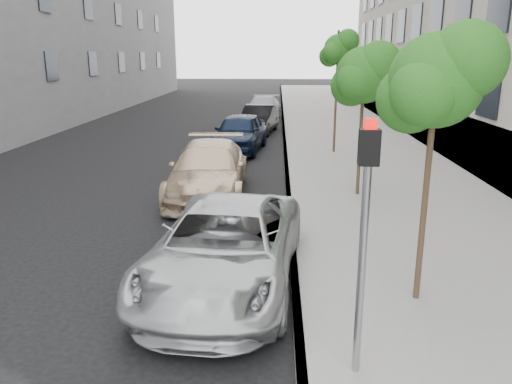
# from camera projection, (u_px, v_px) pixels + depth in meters

# --- Properties ---
(ground) EXTENTS (160.00, 160.00, 0.00)m
(ground) POSITION_uv_depth(u_px,v_px,m) (218.00, 351.00, 7.17)
(ground) COLOR black
(ground) RESTS_ON ground
(sidewalk) EXTENTS (6.40, 72.00, 0.14)m
(sidewalk) POSITION_uv_depth(u_px,v_px,m) (335.00, 123.00, 30.08)
(sidewalk) COLOR gray
(sidewalk) RESTS_ON ground
(curb) EXTENTS (0.15, 72.00, 0.14)m
(curb) POSITION_uv_depth(u_px,v_px,m) (283.00, 123.00, 30.21)
(curb) COLOR #9E9B93
(curb) RESTS_ON ground
(tree_near) EXTENTS (1.76, 1.56, 4.46)m
(tree_near) POSITION_uv_depth(u_px,v_px,m) (438.00, 80.00, 7.48)
(tree_near) COLOR #38281C
(tree_near) RESTS_ON sidewalk
(tree_mid) EXTENTS (1.86, 1.66, 4.33)m
(tree_mid) POSITION_uv_depth(u_px,v_px,m) (365.00, 75.00, 13.79)
(tree_mid) COLOR #38281C
(tree_mid) RESTS_ON sidewalk
(tree_far) EXTENTS (1.52, 1.32, 4.92)m
(tree_far) POSITION_uv_depth(u_px,v_px,m) (339.00, 49.00, 19.85)
(tree_far) COLOR #38281C
(tree_far) RESTS_ON sidewalk
(signal_pole) EXTENTS (0.25, 0.19, 3.28)m
(signal_pole) POSITION_uv_depth(u_px,v_px,m) (364.00, 222.00, 5.96)
(signal_pole) COLOR #939699
(signal_pole) RESTS_ON sidewalk
(minivan) EXTENTS (3.00, 5.62, 1.50)m
(minivan) POSITION_uv_depth(u_px,v_px,m) (225.00, 247.00, 9.03)
(minivan) COLOR #B6B8BB
(minivan) RESTS_ON ground
(suv) EXTENTS (2.33, 5.44, 1.56)m
(suv) POSITION_uv_depth(u_px,v_px,m) (209.00, 170.00, 14.84)
(suv) COLOR beige
(suv) RESTS_ON ground
(sedan_blue) EXTENTS (2.48, 4.98, 1.63)m
(sedan_blue) POSITION_uv_depth(u_px,v_px,m) (240.00, 132.00, 21.65)
(sedan_blue) COLOR black
(sedan_blue) RESTS_ON ground
(sedan_black) EXTENTS (2.16, 4.58, 1.45)m
(sedan_black) POSITION_uv_depth(u_px,v_px,m) (259.00, 119.00, 26.65)
(sedan_black) COLOR black
(sedan_black) RESTS_ON ground
(sedan_rear) EXTENTS (2.44, 5.26, 1.49)m
(sedan_rear) POSITION_uv_depth(u_px,v_px,m) (263.00, 108.00, 31.80)
(sedan_rear) COLOR gray
(sedan_rear) RESTS_ON ground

